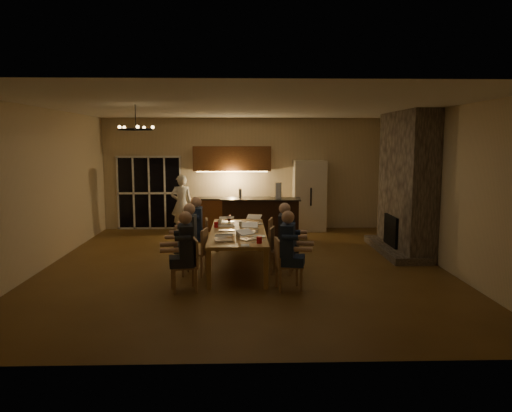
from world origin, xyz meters
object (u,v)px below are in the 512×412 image
(chair_left_far, at_px, (198,240))
(chair_right_mid, at_px, (282,251))
(person_right_mid, at_px, (284,239))
(plate_near, at_px, (259,236))
(bar_bottle, at_px, (240,193))
(mug_mid, at_px, (241,224))
(standing_person, at_px, (182,204))
(plate_left, at_px, (221,239))
(chair_right_near, at_px, (289,264))
(mug_back, at_px, (220,222))
(person_right_near, at_px, (288,251))
(redcup_near, at_px, (259,240))
(laptop_f, at_px, (253,218))
(plate_far, at_px, (257,224))
(chandelier, at_px, (136,129))
(chair_left_mid, at_px, (194,252))
(mug_front, at_px, (238,233))
(chair_left_near, at_px, (184,265))
(redcup_mid, at_px, (216,225))
(laptop_c, at_px, (226,225))
(bar_island, at_px, (261,219))
(dining_table, at_px, (238,249))
(laptop_e, at_px, (226,217))
(can_cola, at_px, (229,218))
(can_silver, at_px, (238,234))
(person_left_far, at_px, (197,229))
(person_left_mid, at_px, (190,239))
(laptop_d, at_px, (250,226))
(person_left_near, at_px, (186,252))
(laptop_b, at_px, (249,233))
(laptop_a, at_px, (223,235))
(bar_blender, at_px, (278,191))
(chair_right_far, at_px, (280,239))
(refrigerator, at_px, (309,196))
(can_right, at_px, (257,225))

(chair_left_far, relative_size, chair_right_mid, 1.00)
(person_right_mid, relative_size, plate_near, 5.51)
(bar_bottle, bearing_deg, mug_mid, -89.68)
(standing_person, bearing_deg, plate_left, 98.94)
(chair_right_near, distance_m, mug_back, 2.75)
(standing_person, xyz_separation_m, mug_mid, (1.65, -3.38, -0.01))
(person_right_near, relative_size, redcup_near, 11.50)
(person_right_mid, xyz_separation_m, mug_mid, (-0.84, 1.07, 0.11))
(laptop_f, height_order, redcup_near, laptop_f)
(plate_far, bearing_deg, chandelier, -148.66)
(chair_left_mid, distance_m, mug_front, 0.89)
(person_right_mid, bearing_deg, chair_left_near, 128.15)
(redcup_mid, bearing_deg, laptop_f, 36.28)
(laptop_c, distance_m, plate_near, 0.94)
(chandelier, bearing_deg, bar_island, 54.54)
(dining_table, xyz_separation_m, redcup_near, (0.38, -1.23, 0.44))
(standing_person, relative_size, laptop_e, 5.08)
(chair_right_mid, bearing_deg, bar_island, 18.24)
(laptop_f, distance_m, can_cola, 0.64)
(laptop_e, xyz_separation_m, laptop_f, (0.59, -0.12, 0.00))
(chair_left_near, relative_size, chair_right_near, 1.00)
(mug_back, distance_m, can_silver, 1.57)
(mug_back, height_order, bar_bottle, bar_bottle)
(chair_right_mid, xyz_separation_m, person_left_far, (-1.72, 1.05, 0.24))
(chair_left_mid, bearing_deg, redcup_mid, 168.97)
(person_left_mid, relative_size, laptop_d, 4.31)
(dining_table, distance_m, chair_right_near, 1.77)
(person_left_mid, bearing_deg, person_left_near, 4.11)
(chandelier, distance_m, plate_left, 2.54)
(plate_far, bearing_deg, plate_left, -113.27)
(person_left_mid, distance_m, redcup_mid, 1.06)
(chair_left_far, bearing_deg, redcup_near, 26.69)
(person_left_mid, distance_m, laptop_b, 1.17)
(laptop_a, bearing_deg, bar_blender, -115.93)
(chair_right_near, relative_size, chair_right_mid, 1.00)
(chair_right_far, bearing_deg, mug_back, 92.01)
(redcup_near, bearing_deg, chair_left_mid, 149.84)
(refrigerator, distance_m, standing_person, 3.62)
(dining_table, relative_size, chandelier, 4.78)
(can_right, height_order, bar_blender, bar_blender)
(person_right_near, height_order, person_left_far, same)
(person_left_mid, bearing_deg, redcup_mid, 156.63)
(mug_front, bearing_deg, person_right_mid, 0.74)
(chandelier, xyz_separation_m, mug_front, (1.86, 0.04, -1.95))
(can_cola, relative_size, bar_blender, 0.30)
(dining_table, xyz_separation_m, laptop_d, (0.24, -0.11, 0.49))
(person_left_near, relative_size, plate_left, 5.90)
(person_left_far, bearing_deg, refrigerator, 141.48)
(chair_left_mid, xyz_separation_m, plate_left, (0.52, -0.31, 0.31))
(can_cola, xyz_separation_m, plate_left, (-0.11, -2.19, -0.05))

